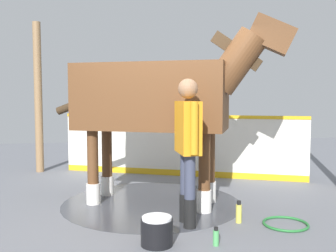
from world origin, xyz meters
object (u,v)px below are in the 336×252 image
object	(u,v)px
handler	(188,140)
hose_coil	(286,224)
bottle_shampoo	(239,213)
bottle_spray	(216,237)
horse	(159,99)
wash_bucket	(157,231)

from	to	relation	value
handler	hose_coil	size ratio (longest dim) A/B	3.21
handler	hose_coil	bearing A→B (deg)	168.15
bottle_shampoo	bottle_spray	size ratio (longest dim) A/B	1.39
horse	bottle_shampoo	xyz separation A→B (m)	(1.01, 0.85, -1.40)
horse	wash_bucket	bearing A→B (deg)	-75.89
bottle_spray	hose_coil	xyz separation A→B (m)	(-0.48, 1.02, -0.07)
wash_bucket	bottle_spray	bearing A→B (deg)	79.17
horse	hose_coil	bearing A→B (deg)	-17.59
handler	hose_coil	xyz separation A→B (m)	(0.22, 1.18, -1.02)
bottle_spray	bottle_shampoo	bearing A→B (deg)	143.53
bottle_shampoo	hose_coil	world-z (taller)	bottle_shampoo
handler	bottle_spray	distance (m)	1.18
bottle_shampoo	hose_coil	size ratio (longest dim) A/B	0.50
handler	wash_bucket	world-z (taller)	handler
hose_coil	bottle_spray	bearing A→B (deg)	-64.95
handler	bottle_spray	xyz separation A→B (m)	(0.69, 0.16, -0.95)
handler	horse	bearing A→B (deg)	-79.43
horse	handler	bearing A→B (deg)	-54.84
bottle_shampoo	bottle_spray	distance (m)	0.82
horse	hose_coil	size ratio (longest dim) A/B	5.97
hose_coil	horse	bearing A→B (deg)	-130.78
wash_bucket	bottle_spray	distance (m)	0.63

